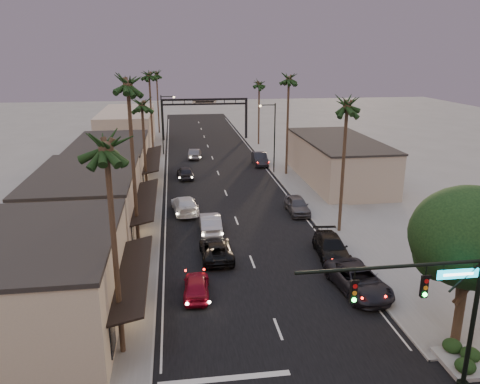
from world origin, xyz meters
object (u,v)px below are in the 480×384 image
object	(u,v)px
traffic_signal	(438,295)
corner_tree	(472,241)
streetlight_right	(272,132)
palm_rb	(289,75)
palm_la	(105,139)
curbside_black	(331,247)
streetlight_left	(164,120)
palm_rc	(259,81)
palm_ld	(149,72)
curbside_near	(359,280)
palm_lc	(142,101)
oncoming_red	(196,286)
palm_far	(156,72)
arch	(205,108)
oncoming_silver	(210,223)
oncoming_pickup	(216,250)
palm_lb	(127,79)
palm_ra	(348,100)

from	to	relation	value
traffic_signal	corner_tree	size ratio (longest dim) A/B	0.97
streetlight_right	palm_rb	bearing A→B (deg)	-30.76
palm_la	curbside_black	size ratio (longest dim) A/B	2.42
streetlight_left	palm_rc	bearing A→B (deg)	21.14
palm_ld	curbside_near	distance (m)	45.50
palm_lc	palm_rc	world-z (taller)	same
palm_la	curbside_near	size ratio (longest dim) A/B	2.24
traffic_signal	streetlight_right	world-z (taller)	streetlight_right
palm_lc	curbside_black	distance (m)	24.48
corner_tree	oncoming_red	world-z (taller)	corner_tree
corner_tree	palm_lc	bearing A→B (deg)	122.34
corner_tree	palm_far	world-z (taller)	palm_far
arch	traffic_signal	bearing A→B (deg)	-85.07
curbside_near	arch	bearing A→B (deg)	90.38
curbside_black	oncoming_silver	bearing A→B (deg)	149.12
oncoming_silver	oncoming_red	bearing A→B (deg)	81.30
palm_la	oncoming_silver	xyz separation A→B (m)	(5.95, 16.54, -10.61)
curbside_near	palm_rc	bearing A→B (deg)	81.38
traffic_signal	palm_rc	distance (m)	60.31
streetlight_left	palm_lc	world-z (taller)	palm_lc
traffic_signal	oncoming_pickup	bearing A→B (deg)	117.42
traffic_signal	palm_rb	distance (m)	40.77
palm_lb	arch	bearing A→B (deg)	79.84
streetlight_right	palm_rc	size ratio (longest dim) A/B	0.74
palm_ld	oncoming_pickup	bearing A→B (deg)	-80.32
traffic_signal	streetlight_right	distance (m)	41.02
traffic_signal	palm_rc	size ratio (longest dim) A/B	0.70
oncoming_red	palm_far	bearing A→B (deg)	-82.80
palm_la	palm_rb	world-z (taller)	palm_rb
palm_lb	palm_lc	size ratio (longest dim) A/B	1.25
palm_lb	palm_ra	size ratio (longest dim) A/B	1.15
palm_rb	curbside_near	size ratio (longest dim) A/B	2.41
palm_lc	palm_far	size ratio (longest dim) A/B	0.92
arch	palm_lc	distance (m)	35.41
palm_lb	palm_ra	world-z (taller)	palm_lb
streetlight_right	arch	bearing A→B (deg)	105.47
streetlight_left	curbside_black	bearing A→B (deg)	-71.38
palm_rb	oncoming_red	world-z (taller)	palm_rb
palm_lc	palm_rc	distance (m)	32.86
palm_ld	palm_la	bearing A→B (deg)	-90.00
oncoming_silver	streetlight_right	bearing A→B (deg)	-115.70
streetlight_left	palm_lb	bearing A→B (deg)	-92.67
oncoming_pickup	oncoming_silver	world-z (taller)	oncoming_silver
curbside_near	palm_lc	bearing A→B (deg)	117.52
arch	palm_la	size ratio (longest dim) A/B	1.15
curbside_near	palm_rb	bearing A→B (deg)	79.60
arch	oncoming_pickup	bearing A→B (deg)	-93.02
streetlight_right	palm_ra	distance (m)	21.94
streetlight_left	traffic_signal	bearing A→B (deg)	-76.86
palm_rc	oncoming_pickup	xyz separation A→B (m)	(-11.23, -43.96, -9.76)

